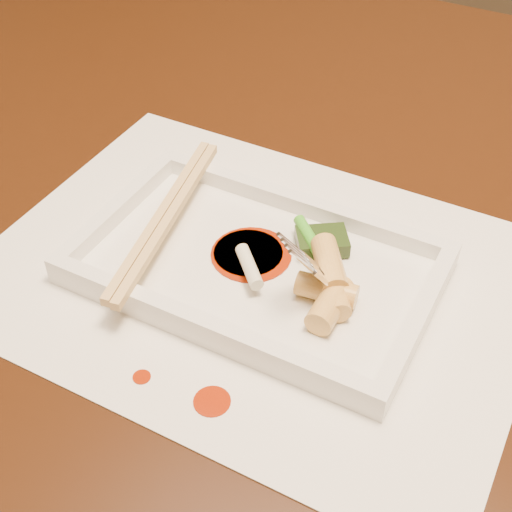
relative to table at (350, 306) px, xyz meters
The scene contains 21 objects.
table is the anchor object (origin of this frame).
placemat 0.15m from the table, 115.31° to the right, with size 0.40×0.30×0.00m, color white.
sauce_splatter_a 0.24m from the table, 94.20° to the right, with size 0.02×0.02×0.00m, color #9A2104.
sauce_splatter_b 0.25m from the table, 106.85° to the right, with size 0.01×0.01×0.00m, color #9A2104.
plate_base 0.15m from the table, 115.31° to the right, with size 0.26×0.16×0.01m, color white.
plate_rim_far 0.13m from the table, 153.95° to the right, with size 0.26×0.01×0.01m, color white.
plate_rim_near 0.21m from the table, 104.97° to the right, with size 0.26×0.01×0.01m, color white.
plate_rim_left 0.23m from the table, 150.41° to the right, with size 0.01×0.14×0.01m, color white.
plate_rim_right 0.17m from the table, 50.80° to the right, with size 0.01×0.14×0.01m, color white.
veg_piece 0.13m from the table, 100.58° to the right, with size 0.04×0.03×0.01m, color black.
scallion_white 0.17m from the table, 111.54° to the right, with size 0.01×0.01×0.04m, color #EAEACC.
scallion_green 0.15m from the table, 92.64° to the right, with size 0.01×0.01×0.09m, color green.
chopstick_a 0.20m from the table, 142.95° to the right, with size 0.01×0.19×0.01m, color #DCB26E.
chopstick_b 0.20m from the table, 141.15° to the right, with size 0.01×0.19×0.01m, color #DCB26E.
fork 0.20m from the table, 72.62° to the right, with size 0.09×0.10×0.14m, color silver, non-canonical shape.
sauce_blob_0 0.15m from the table, 121.92° to the right, with size 0.06×0.06×0.00m, color #9A2104.
sauce_blob_1 0.15m from the table, 123.24° to the right, with size 0.05×0.05×0.00m, color #9A2104.
rice_cake_0 0.16m from the table, 80.33° to the right, with size 0.02×0.02×0.05m, color #E5C36B.
rice_cake_1 0.17m from the table, 79.25° to the right, with size 0.02×0.02×0.04m, color #E5C36B.
rice_cake_2 0.15m from the table, 84.62° to the right, with size 0.02×0.02×0.05m, color #E5C36B.
rice_cake_3 0.16m from the table, 82.21° to the right, with size 0.02×0.02×0.04m, color #E5C36B.
Camera 1 is at (0.13, -0.43, 1.12)m, focal length 50.00 mm.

